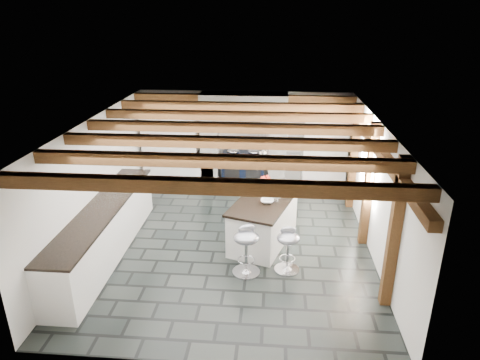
# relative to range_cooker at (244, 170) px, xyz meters

# --- Properties ---
(ground) EXTENTS (6.00, 6.00, 0.00)m
(ground) POSITION_rel_range_cooker_xyz_m (0.00, -2.68, -0.47)
(ground) COLOR black
(ground) RESTS_ON ground
(room_shell) EXTENTS (6.00, 6.03, 6.00)m
(room_shell) POSITION_rel_range_cooker_xyz_m (-0.61, -1.26, 0.60)
(room_shell) COLOR silver
(room_shell) RESTS_ON ground
(range_cooker) EXTENTS (1.00, 0.63, 0.99)m
(range_cooker) POSITION_rel_range_cooker_xyz_m (0.00, 0.00, 0.00)
(range_cooker) COLOR black
(range_cooker) RESTS_ON ground
(kitchen_island) EXTENTS (1.37, 1.91, 1.13)m
(kitchen_island) POSITION_rel_range_cooker_xyz_m (0.57, -2.58, -0.03)
(kitchen_island) COLOR white
(kitchen_island) RESTS_ON ground
(bar_stool_near) EXTENTS (0.43, 0.43, 0.78)m
(bar_stool_near) POSITION_rel_range_cooker_xyz_m (0.99, -3.53, 0.02)
(bar_stool_near) COLOR silver
(bar_stool_near) RESTS_ON ground
(bar_stool_far) EXTENTS (0.55, 0.55, 0.85)m
(bar_stool_far) POSITION_rel_range_cooker_xyz_m (0.31, -3.66, 0.06)
(bar_stool_far) COLOR silver
(bar_stool_far) RESTS_ON ground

